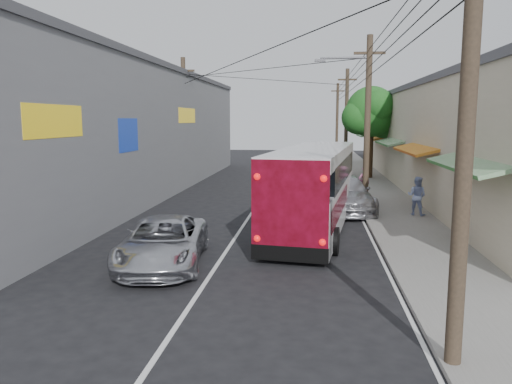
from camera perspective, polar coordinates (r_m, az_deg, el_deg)
ground at (r=11.56m, az=-7.96°, el=-13.34°), size 120.00×120.00×0.00m
sidewalk at (r=30.91m, az=13.43°, el=0.26°), size 3.00×80.00×0.12m
building_right at (r=33.44m, az=20.90°, el=5.86°), size 7.09×40.00×6.25m
building_left at (r=30.55m, az=-15.19°, el=6.87°), size 7.20×36.00×7.25m
utility_poles at (r=30.72m, az=7.30°, el=7.99°), size 11.80×45.28×8.00m
street_tree at (r=36.65m, az=13.14°, el=8.72°), size 4.40×4.00×6.60m
coach_bus at (r=19.66m, az=6.76°, el=0.60°), size 3.70×11.20×3.17m
jeepney at (r=14.92m, az=-10.56°, el=-5.66°), size 2.92×5.21×1.38m
parked_suv at (r=23.69m, az=9.84°, el=-0.15°), size 3.09×5.98×1.66m
parked_car_mid at (r=35.62m, az=9.09°, el=2.59°), size 2.22×4.75×1.57m
parked_car_far at (r=38.54m, az=8.50°, el=2.82°), size 1.64×4.01×1.29m
pedestrian_near at (r=26.29m, az=12.26°, el=0.98°), size 0.75×0.62×1.75m
pedestrian_far at (r=22.75m, az=17.91°, el=-0.43°), size 1.03×0.96×1.69m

